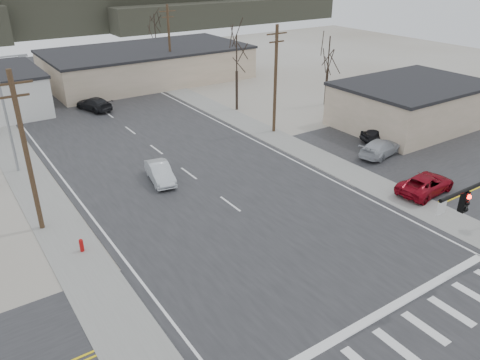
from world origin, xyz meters
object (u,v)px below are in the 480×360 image
at_px(car_far_a, 94,104).
at_px(car_parked_red, 426,184).
at_px(car_far_b, 4,70).
at_px(car_parked_dark_a, 385,134).
at_px(car_parked_silver, 381,148).
at_px(sedan_crossing, 160,173).
at_px(fire_hydrant, 82,245).

xyz_separation_m(car_far_a, car_parked_red, (13.27, -32.87, -0.03)).
height_order(car_far_b, car_parked_dark_a, car_far_b).
bearing_deg(car_far_a, car_parked_silver, 103.92).
bearing_deg(sedan_crossing, car_far_b, 104.88).
height_order(car_far_a, car_far_b, car_far_b).
xyz_separation_m(fire_hydrant, car_far_a, (9.48, 26.49, 0.29)).
height_order(car_far_b, car_parked_silver, car_far_b).
bearing_deg(sedan_crossing, car_parked_red, -29.31).
relative_size(sedan_crossing, car_parked_silver, 0.88).
bearing_deg(car_parked_red, car_parked_silver, -28.36).
relative_size(fire_hydrant, sedan_crossing, 0.21).
relative_size(car_parked_red, car_parked_dark_a, 1.12).
bearing_deg(car_far_b, car_parked_red, -63.12).
distance_m(sedan_crossing, car_parked_silver, 18.71).
distance_m(car_far_a, car_parked_red, 35.45).
xyz_separation_m(fire_hydrant, car_parked_red, (22.75, -6.39, 0.27)).
distance_m(car_far_b, car_parked_red, 59.07).
relative_size(car_parked_dark_a, car_parked_silver, 0.91).
xyz_separation_m(sedan_crossing, car_parked_red, (14.96, -12.39, -0.02)).
distance_m(car_parked_red, car_parked_dark_a, 10.18).
height_order(fire_hydrant, car_far_b, car_far_b).
bearing_deg(car_parked_dark_a, car_parked_silver, 143.83).
distance_m(car_far_a, car_parked_silver, 30.88).
bearing_deg(car_parked_silver, fire_hydrant, 79.01).
distance_m(car_parked_dark_a, car_parked_silver, 3.44).
distance_m(fire_hydrant, car_parked_red, 23.63).
relative_size(car_parked_red, car_parked_silver, 1.03).
bearing_deg(car_far_a, sedan_crossing, 67.84).
height_order(sedan_crossing, car_far_a, car_far_a).
height_order(sedan_crossing, car_parked_red, sedan_crossing).
xyz_separation_m(car_far_a, car_far_b, (-5.18, 23.24, 0.09)).
relative_size(car_far_a, car_parked_red, 0.98).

